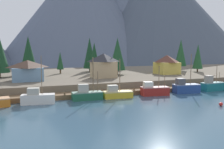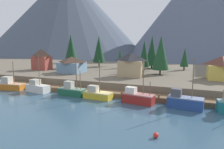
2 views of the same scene
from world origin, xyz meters
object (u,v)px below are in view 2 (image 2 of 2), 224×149
at_px(conifer_far_left, 99,49).
at_px(conifer_near_left, 161,53).
at_px(fishing_boat_yellow, 97,94).
at_px(conifer_centre, 120,57).
at_px(fishing_boat_blue, 184,101).
at_px(house_tan, 131,64).
at_px(house_blue, 72,64).
at_px(channel_buoy, 156,135).
at_px(conifer_far_right, 185,57).
at_px(fishing_boat_white, 37,87).
at_px(fishing_boat_green, 72,90).
at_px(conifer_mid_left, 144,54).
at_px(conifer_back_left, 71,50).
at_px(house_red, 42,59).
at_px(conifer_mid_right, 152,51).
at_px(house_yellow, 222,68).
at_px(fishing_boat_red, 138,97).
at_px(fishing_boat_orange, 11,85).

bearing_deg(conifer_far_left, conifer_near_left, -24.45).
height_order(fishing_boat_yellow, conifer_centre, conifer_centre).
height_order(fishing_boat_blue, house_tan, house_tan).
bearing_deg(house_blue, channel_buoy, -43.93).
xyz_separation_m(fishing_boat_blue, conifer_centre, (-24.82, 34.62, 5.63)).
xyz_separation_m(fishing_boat_yellow, conifer_far_left, (-16.88, 36.54, 8.75)).
bearing_deg(conifer_far_right, fishing_boat_white, -130.66).
distance_m(fishing_boat_green, house_tan, 19.77).
height_order(conifer_mid_left, conifer_far_left, conifer_far_left).
bearing_deg(house_blue, fishing_boat_green, -57.49).
relative_size(fishing_boat_yellow, fishing_boat_blue, 0.89).
xyz_separation_m(fishing_boat_white, conifer_far_left, (-0.36, 36.60, 8.53)).
height_order(conifer_near_left, channel_buoy, conifer_near_left).
height_order(fishing_boat_blue, conifer_back_left, conifer_back_left).
distance_m(fishing_boat_white, fishing_boat_blue, 34.48).
xyz_separation_m(fishing_boat_green, conifer_far_right, (23.23, 38.18, 5.95)).
bearing_deg(house_tan, fishing_boat_white, -138.52).
xyz_separation_m(house_blue, house_red, (-14.71, 2.60, 1.19)).
xyz_separation_m(conifer_mid_right, conifer_back_left, (-29.77, -10.08, 0.35)).
relative_size(fishing_boat_yellow, house_blue, 1.07).
distance_m(fishing_boat_yellow, conifer_mid_left, 30.64).
bearing_deg(house_tan, fishing_boat_green, -119.38).
height_order(house_blue, conifer_far_right, conifer_far_right).
xyz_separation_m(house_red, channel_buoy, (47.51, -34.20, -6.06)).
bearing_deg(conifer_centre, conifer_mid_left, -25.72).
height_order(conifer_near_left, conifer_mid_right, conifer_mid_right).
relative_size(fishing_boat_green, fishing_boat_blue, 0.94).
xyz_separation_m(fishing_boat_white, conifer_back_left, (-8.65, 28.67, 8.54)).
relative_size(house_blue, house_yellow, 1.11).
height_order(house_blue, channel_buoy, house_blue).
relative_size(fishing_boat_blue, conifer_far_right, 1.18).
bearing_deg(fishing_boat_green, fishing_boat_white, -175.85).
bearing_deg(conifer_near_left, conifer_centre, 148.78).
relative_size(fishing_boat_white, house_yellow, 1.31).
distance_m(fishing_boat_green, conifer_mid_right, 40.91).
height_order(fishing_boat_green, house_blue, fishing_boat_green).
height_order(fishing_boat_red, house_blue, house_blue).
bearing_deg(conifer_mid_left, fishing_boat_white, -124.36).
bearing_deg(fishing_boat_orange, conifer_far_right, 33.97).
bearing_deg(fishing_boat_yellow, fishing_boat_white, -175.59).
bearing_deg(conifer_mid_left, conifer_centre, 154.28).
height_order(fishing_boat_yellow, conifer_back_left, conifer_back_left).
bearing_deg(house_yellow, fishing_boat_white, -154.00).
xyz_separation_m(fishing_boat_green, conifer_mid_right, (11.30, 38.45, 8.22)).
height_order(conifer_back_left, conifer_far_right, conifer_back_left).
distance_m(fishing_boat_orange, house_blue, 19.70).
height_order(house_yellow, conifer_mid_right, conifer_mid_right).
xyz_separation_m(fishing_boat_yellow, house_red, (-32.43, 20.12, 5.44)).
height_order(fishing_boat_green, conifer_far_right, conifer_far_right).
bearing_deg(house_yellow, fishing_boat_red, -129.32).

